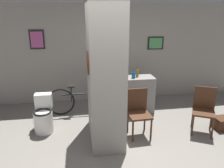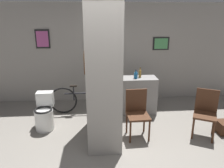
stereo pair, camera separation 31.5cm
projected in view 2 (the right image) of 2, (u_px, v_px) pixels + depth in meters
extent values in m
plane|color=slate|center=(114.00, 155.00, 3.77)|extent=(14.00, 14.00, 0.00)
cube|color=gray|center=(105.00, 53.00, 5.85)|extent=(8.00, 0.06, 2.60)
cube|color=black|center=(43.00, 39.00, 5.56)|extent=(0.36, 0.02, 0.48)
cube|color=#B24C8C|center=(42.00, 39.00, 5.55)|extent=(0.30, 0.01, 0.39)
cube|color=black|center=(161.00, 44.00, 5.85)|extent=(0.44, 0.02, 0.34)
cube|color=#4C9959|center=(161.00, 44.00, 5.83)|extent=(0.36, 0.01, 0.28)
cube|color=gray|center=(103.00, 73.00, 3.96)|extent=(0.58, 1.28, 2.60)
cylinder|color=#593319|center=(85.00, 63.00, 3.61)|extent=(0.03, 0.40, 0.40)
cylinder|color=red|center=(84.00, 63.00, 3.61)|extent=(0.01, 0.07, 0.07)
cube|color=gray|center=(132.00, 95.00, 5.26)|extent=(1.13, 0.44, 0.88)
cylinder|color=white|center=(44.00, 120.00, 4.54)|extent=(0.38, 0.38, 0.43)
torus|color=black|center=(43.00, 110.00, 4.47)|extent=(0.37, 0.37, 0.04)
cube|color=white|center=(45.00, 99.00, 4.66)|extent=(0.34, 0.20, 0.31)
cylinder|color=#422616|center=(130.00, 132.00, 4.06)|extent=(0.04, 0.04, 0.44)
cylinder|color=#422616|center=(149.00, 131.00, 4.10)|extent=(0.04, 0.04, 0.44)
cylinder|color=#422616|center=(127.00, 123.00, 4.40)|extent=(0.04, 0.04, 0.44)
cylinder|color=#422616|center=(144.00, 122.00, 4.45)|extent=(0.04, 0.04, 0.44)
cube|color=#422616|center=(138.00, 116.00, 4.18)|extent=(0.44, 0.44, 0.04)
cube|color=#422616|center=(136.00, 100.00, 4.29)|extent=(0.42, 0.05, 0.46)
cylinder|color=#422616|center=(193.00, 129.00, 4.18)|extent=(0.04, 0.04, 0.44)
cylinder|color=#422616|center=(213.00, 133.00, 4.04)|extent=(0.04, 0.04, 0.44)
cylinder|color=#422616|center=(194.00, 121.00, 4.50)|extent=(0.04, 0.04, 0.44)
cylinder|color=#422616|center=(213.00, 124.00, 4.36)|extent=(0.04, 0.04, 0.44)
cube|color=#422616|center=(205.00, 116.00, 4.20)|extent=(0.56, 0.56, 0.04)
cube|color=#422616|center=(207.00, 100.00, 4.29)|extent=(0.38, 0.22, 0.46)
torus|color=black|center=(63.00, 100.00, 5.24)|extent=(0.66, 0.04, 0.66)
torus|color=black|center=(106.00, 99.00, 5.32)|extent=(0.66, 0.04, 0.66)
cylinder|color=black|center=(85.00, 93.00, 5.22)|extent=(0.95, 0.04, 0.04)
cylinder|color=black|center=(74.00, 93.00, 5.20)|extent=(0.03, 0.03, 0.34)
cylinder|color=black|center=(104.00, 93.00, 5.26)|extent=(0.03, 0.03, 0.31)
cube|color=black|center=(73.00, 86.00, 5.14)|extent=(0.16, 0.06, 0.04)
cylinder|color=#262626|center=(104.00, 87.00, 5.21)|extent=(0.03, 0.42, 0.03)
cylinder|color=olive|center=(140.00, 74.00, 5.15)|extent=(0.06, 0.06, 0.16)
cylinder|color=olive|center=(140.00, 69.00, 5.11)|extent=(0.02, 0.02, 0.07)
sphere|color=#333333|center=(140.00, 67.00, 5.10)|extent=(0.03, 0.03, 0.03)
cylinder|color=#19598C|center=(136.00, 76.00, 5.06)|extent=(0.09, 0.09, 0.13)
cylinder|color=#19598C|center=(136.00, 72.00, 5.03)|extent=(0.04, 0.04, 0.06)
sphere|color=#333333|center=(136.00, 70.00, 5.02)|extent=(0.04, 0.04, 0.04)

